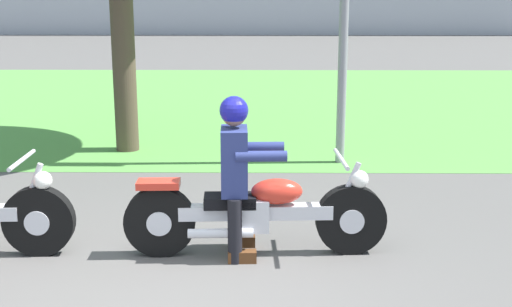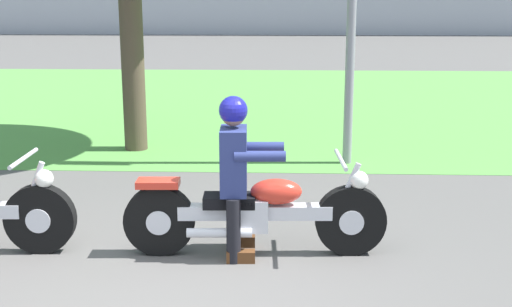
{
  "view_description": "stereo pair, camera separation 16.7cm",
  "coord_description": "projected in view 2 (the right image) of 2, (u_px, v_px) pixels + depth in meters",
  "views": [
    {
      "loc": [
        0.76,
        -4.21,
        2.18
      ],
      "look_at": [
        0.69,
        1.35,
        0.85
      ],
      "focal_mm": 46.15,
      "sensor_mm": 36.0,
      "label": 1
    },
    {
      "loc": [
        0.92,
        -4.2,
        2.18
      ],
      "look_at": [
        0.69,
        1.35,
        0.85
      ],
      "focal_mm": 46.15,
      "sensor_mm": 36.0,
      "label": 2
    }
  ],
  "objects": [
    {
      "name": "rider_lead",
      "position": [
        236.0,
        164.0,
        5.53
      ],
      "size": [
        0.56,
        0.48,
        1.38
      ],
      "rotation": [
        0.0,
        0.0,
        0.04
      ],
      "color": "black",
      "rests_on": "ground"
    },
    {
      "name": "motorcycle_lead",
      "position": [
        256.0,
        212.0,
        5.63
      ],
      "size": [
        2.26,
        0.66,
        0.86
      ],
      "rotation": [
        0.0,
        0.0,
        0.04
      ],
      "color": "black",
      "rests_on": "ground"
    },
    {
      "name": "grass_verge",
      "position": [
        241.0,
        100.0,
        14.2
      ],
      "size": [
        60.0,
        12.0,
        0.01
      ],
      "primitive_type": "cube",
      "color": "#549342",
      "rests_on": "ground"
    }
  ]
}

